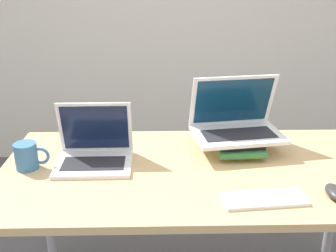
# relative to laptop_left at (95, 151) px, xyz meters

# --- Properties ---
(desk) EXTENTS (1.60, 0.77, 0.76)m
(desk) POSITION_rel_laptop_left_xyz_m (0.43, -0.06, -0.13)
(desk) COLOR tan
(desk) RESTS_ON ground_plane
(laptop_left) EXTENTS (0.30, 0.24, 0.25)m
(laptop_left) POSITION_rel_laptop_left_xyz_m (0.00, 0.00, 0.00)
(laptop_left) COLOR silver
(laptop_left) RESTS_ON desk
(book_stack) EXTENTS (0.21, 0.28, 0.07)m
(book_stack) POSITION_rel_laptop_left_xyz_m (0.60, 0.11, -0.01)
(book_stack) COLOR gold
(book_stack) RESTS_ON desk
(laptop_on_books) EXTENTS (0.41, 0.30, 0.25)m
(laptop_on_books) POSITION_rel_laptop_left_xyz_m (0.60, 0.13, 0.07)
(laptop_on_books) COLOR silver
(laptop_on_books) RESTS_ON book_stack
(wireless_keyboard) EXTENTS (0.29, 0.13, 0.01)m
(wireless_keyboard) POSITION_rel_laptop_left_xyz_m (0.62, -0.30, -0.04)
(wireless_keyboard) COLOR white
(wireless_keyboard) RESTS_ON desk
(mouse) EXTENTS (0.06, 0.11, 0.04)m
(mouse) POSITION_rel_laptop_left_xyz_m (0.87, -0.29, -0.03)
(mouse) COLOR #2D2D2D
(mouse) RESTS_ON desk
(mug) EXTENTS (0.14, 0.09, 0.11)m
(mug) POSITION_rel_laptop_left_xyz_m (-0.26, -0.05, 0.00)
(mug) COLOR teal
(mug) RESTS_ON desk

